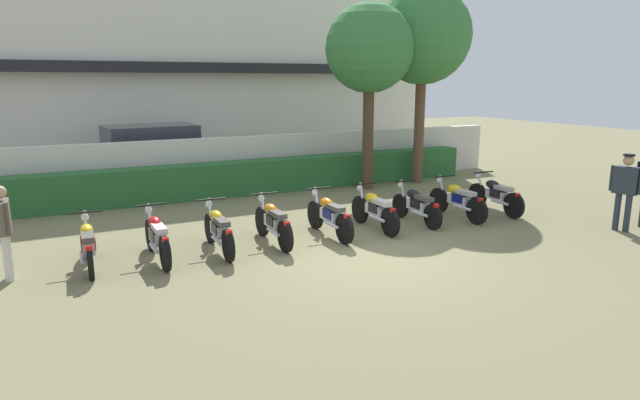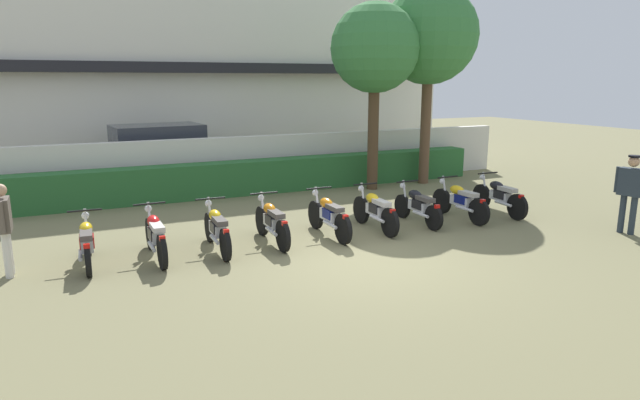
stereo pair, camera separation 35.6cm
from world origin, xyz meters
TOP-DOWN VIEW (x-y plane):
  - ground at (0.00, 0.00)m, footprint 60.00×60.00m
  - building at (0.00, 14.42)m, footprint 19.67×6.50m
  - compound_wall at (0.00, 7.42)m, footprint 18.69×0.30m
  - hedge_row at (0.00, 6.72)m, footprint 14.95×0.70m
  - parked_car at (-2.11, 9.42)m, footprint 4.66×2.44m
  - tree_near_inspector at (3.50, 5.80)m, footprint 2.60×2.60m
  - tree_far_side at (5.50, 5.93)m, footprint 2.99×2.99m
  - motorcycle_in_row_0 at (-4.71, 1.84)m, footprint 0.60×1.79m
  - motorcycle_in_row_1 at (-3.54, 1.73)m, footprint 0.60×1.94m
  - motorcycle_in_row_2 at (-2.39, 1.72)m, footprint 0.60×1.95m
  - motorcycle_in_row_3 at (-1.24, 1.75)m, footprint 0.60×1.92m
  - motorcycle_in_row_4 at (0.04, 1.72)m, footprint 0.60×1.96m
  - motorcycle_in_row_5 at (1.18, 1.72)m, footprint 0.60×1.92m
  - motorcycle_in_row_6 at (2.35, 1.76)m, footprint 0.60×1.83m
  - motorcycle_in_row_7 at (3.51, 1.68)m, footprint 0.60×1.94m
  - motorcycle_in_row_8 at (4.74, 1.70)m, footprint 0.60×1.95m
  - inspector_person at (-5.96, 1.85)m, footprint 0.22×0.65m
  - officer_0 at (6.00, -0.84)m, footprint 0.33×0.66m

SIDE VIEW (x-z plane):
  - ground at x=0.00m, z-range 0.00..0.00m
  - motorcycle_in_row_6 at x=2.35m, z-range -0.03..0.91m
  - motorcycle_in_row_0 at x=-4.71m, z-range -0.03..0.91m
  - motorcycle_in_row_2 at x=-2.39m, z-range -0.03..0.93m
  - motorcycle_in_row_7 at x=3.51m, z-range -0.03..0.94m
  - motorcycle_in_row_1 at x=-3.54m, z-range -0.03..0.94m
  - motorcycle_in_row_3 at x=-1.24m, z-range -0.03..0.94m
  - motorcycle_in_row_8 at x=4.74m, z-range -0.03..0.94m
  - motorcycle_in_row_4 at x=0.04m, z-range -0.03..0.95m
  - motorcycle_in_row_5 at x=1.18m, z-range -0.03..0.95m
  - hedge_row at x=0.00m, z-range 0.00..0.97m
  - compound_wall at x=0.00m, z-range 0.00..1.61m
  - parked_car at x=-2.11m, z-range -0.01..1.88m
  - inspector_person at x=-5.96m, z-range 0.14..1.74m
  - officer_0 at x=6.00m, z-range 0.16..1.88m
  - building at x=0.00m, z-range 0.00..7.01m
  - tree_near_inspector at x=3.50m, z-range 1.39..6.88m
  - tree_far_side at x=5.50m, z-range 1.52..7.63m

